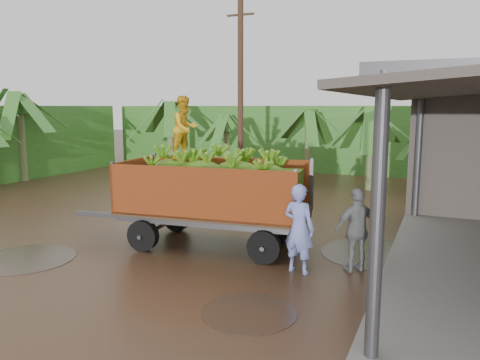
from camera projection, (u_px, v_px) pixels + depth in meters
name	position (u px, v px, depth m)	size (l,w,h in m)	color
ground	(181.00, 246.00, 12.05)	(100.00, 100.00, 0.00)	black
hedge_north	(294.00, 137.00, 27.03)	(22.00, 3.00, 3.60)	#2D661E
banana_trailer	(214.00, 191.00, 11.87)	(6.59, 2.75, 3.82)	#A74317
man_blue	(299.00, 228.00, 9.99)	(0.71, 0.46, 1.94)	#7284D1
man_grey	(357.00, 230.00, 10.08)	(1.07, 0.45, 1.83)	gray
utility_pole	(241.00, 96.00, 19.83)	(1.20, 0.24, 7.90)	#47301E
banana_plants	(156.00, 148.00, 19.86)	(25.42, 20.06, 4.35)	#2D661E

